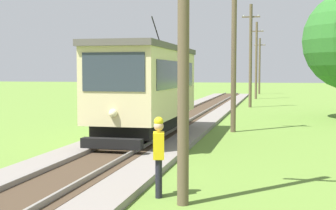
{
  "coord_description": "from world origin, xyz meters",
  "views": [
    {
      "loc": [
        5.0,
        3.24,
        2.75
      ],
      "look_at": [
        0.34,
        23.64,
        1.28
      ],
      "focal_mm": 49.64,
      "sensor_mm": 36.0,
      "label": 1
    }
  ],
  "objects_px": {
    "utility_pole_near_tram": "(183,19)",
    "utility_pole_horizon": "(260,66)",
    "utility_pole_distant": "(256,60)",
    "red_tram": "(147,86)",
    "track_worker": "(159,153)",
    "utility_pole_mid": "(234,43)",
    "utility_pole_far": "(251,55)"
  },
  "relations": [
    {
      "from": "utility_pole_near_tram",
      "to": "utility_pole_far",
      "type": "xyz_separation_m",
      "value": [
        -0.0,
        27.57,
        0.28
      ]
    },
    {
      "from": "utility_pole_near_tram",
      "to": "utility_pole_mid",
      "type": "height_order",
      "value": "utility_pole_mid"
    },
    {
      "from": "utility_pole_near_tram",
      "to": "utility_pole_horizon",
      "type": "bearing_deg",
      "value": 90.0
    },
    {
      "from": "red_tram",
      "to": "utility_pole_mid",
      "type": "relative_size",
      "value": 1.07
    },
    {
      "from": "track_worker",
      "to": "utility_pole_far",
      "type": "bearing_deg",
      "value": -104.77
    },
    {
      "from": "track_worker",
      "to": "utility_pole_near_tram",
      "type": "bearing_deg",
      "value": 130.65
    },
    {
      "from": "track_worker",
      "to": "utility_pole_mid",
      "type": "bearing_deg",
      "value": -106.55
    },
    {
      "from": "utility_pole_distant",
      "to": "track_worker",
      "type": "relative_size",
      "value": 4.44
    },
    {
      "from": "utility_pole_mid",
      "to": "track_worker",
      "type": "distance_m",
      "value": 12.1
    },
    {
      "from": "red_tram",
      "to": "utility_pole_far",
      "type": "bearing_deg",
      "value": 80.41
    },
    {
      "from": "red_tram",
      "to": "utility_pole_horizon",
      "type": "height_order",
      "value": "utility_pole_horizon"
    },
    {
      "from": "utility_pole_distant",
      "to": "red_tram",
      "type": "bearing_deg",
      "value": -95.9
    },
    {
      "from": "red_tram",
      "to": "utility_pole_near_tram",
      "type": "bearing_deg",
      "value": -69.87
    },
    {
      "from": "utility_pole_near_tram",
      "to": "utility_pole_distant",
      "type": "distance_m",
      "value": 39.53
    },
    {
      "from": "red_tram",
      "to": "utility_pole_mid",
      "type": "distance_m",
      "value": 5.06
    },
    {
      "from": "utility_pole_near_tram",
      "to": "utility_pole_horizon",
      "type": "xyz_separation_m",
      "value": [
        -0.0,
        50.73,
        -0.2
      ]
    },
    {
      "from": "utility_pole_far",
      "to": "utility_pole_distant",
      "type": "bearing_deg",
      "value": 90.0
    },
    {
      "from": "utility_pole_mid",
      "to": "track_worker",
      "type": "height_order",
      "value": "utility_pole_mid"
    },
    {
      "from": "utility_pole_far",
      "to": "track_worker",
      "type": "distance_m",
      "value": 27.29
    },
    {
      "from": "utility_pole_far",
      "to": "track_worker",
      "type": "xyz_separation_m",
      "value": [
        -0.64,
        -27.11,
        -3.12
      ]
    },
    {
      "from": "utility_pole_mid",
      "to": "track_worker",
      "type": "relative_size",
      "value": 4.49
    },
    {
      "from": "utility_pole_mid",
      "to": "red_tram",
      "type": "bearing_deg",
      "value": -132.85
    },
    {
      "from": "utility_pole_mid",
      "to": "utility_pole_far",
      "type": "xyz_separation_m",
      "value": [
        0.0,
        15.43,
        0.01
      ]
    },
    {
      "from": "utility_pole_far",
      "to": "utility_pole_distant",
      "type": "distance_m",
      "value": 11.96
    },
    {
      "from": "red_tram",
      "to": "track_worker",
      "type": "relative_size",
      "value": 4.79
    },
    {
      "from": "utility_pole_far",
      "to": "utility_pole_horizon",
      "type": "distance_m",
      "value": 23.17
    },
    {
      "from": "utility_pole_near_tram",
      "to": "track_worker",
      "type": "height_order",
      "value": "utility_pole_near_tram"
    },
    {
      "from": "utility_pole_mid",
      "to": "track_worker",
      "type": "bearing_deg",
      "value": -93.13
    },
    {
      "from": "utility_pole_far",
      "to": "utility_pole_horizon",
      "type": "height_order",
      "value": "utility_pole_far"
    },
    {
      "from": "utility_pole_far",
      "to": "utility_pole_horizon",
      "type": "xyz_separation_m",
      "value": [
        0.0,
        23.16,
        -0.48
      ]
    },
    {
      "from": "red_tram",
      "to": "utility_pole_near_tram",
      "type": "distance_m",
      "value": 9.41
    },
    {
      "from": "utility_pole_mid",
      "to": "utility_pole_far",
      "type": "relative_size",
      "value": 1.0
    }
  ]
}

